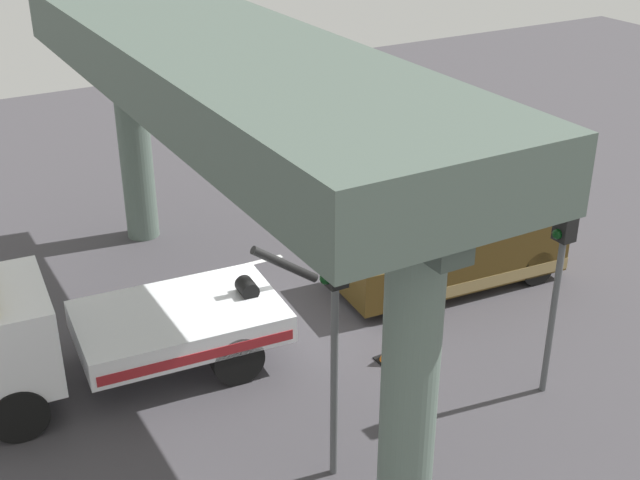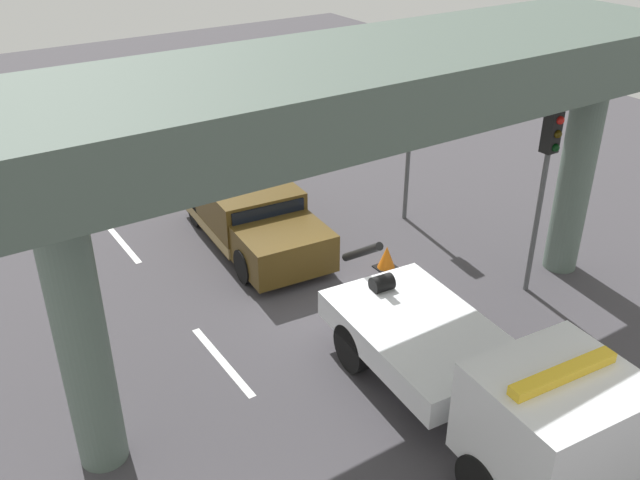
# 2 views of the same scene
# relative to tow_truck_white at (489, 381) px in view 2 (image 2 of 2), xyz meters

# --- Properties ---
(ground_plane) EXTENTS (60.00, 40.00, 0.10)m
(ground_plane) POSITION_rel_tow_truck_white_xyz_m (-4.38, 0.06, -1.25)
(ground_plane) COLOR #423F44
(lane_stripe_west) EXTENTS (2.60, 0.16, 0.01)m
(lane_stripe_west) POSITION_rel_tow_truck_white_xyz_m (-10.38, -2.91, -1.20)
(lane_stripe_west) COLOR silver
(lane_stripe_west) RESTS_ON ground
(lane_stripe_mid) EXTENTS (2.60, 0.16, 0.01)m
(lane_stripe_mid) POSITION_rel_tow_truck_white_xyz_m (-4.38, -2.91, -1.20)
(lane_stripe_mid) COLOR silver
(lane_stripe_mid) RESTS_ON ground
(tow_truck_white) EXTENTS (7.33, 2.88, 2.46)m
(tow_truck_white) POSITION_rel_tow_truck_white_xyz_m (0.00, 0.00, 0.00)
(tow_truck_white) COLOR white
(tow_truck_white) RESTS_ON ground
(towed_van_green) EXTENTS (5.36, 2.59, 1.58)m
(towed_van_green) POSITION_rel_tow_truck_white_xyz_m (-8.62, 0.07, -0.42)
(towed_van_green) COLOR #4C3814
(towed_van_green) RESTS_ON ground
(overpass_structure) EXTENTS (3.60, 13.55, 6.15)m
(overpass_structure) POSITION_rel_tow_truck_white_xyz_m (-3.16, 0.06, 4.06)
(overpass_structure) COLOR #596B60
(overpass_structure) RESTS_ON ground
(traffic_light_near) EXTENTS (0.39, 0.32, 3.99)m
(traffic_light_near) POSITION_rel_tow_truck_white_xyz_m (-7.36, 4.32, 1.71)
(traffic_light_near) COLOR #515456
(traffic_light_near) RESTS_ON ground
(traffic_light_far) EXTENTS (0.39, 0.32, 4.36)m
(traffic_light_far) POSITION_rel_tow_truck_white_xyz_m (-2.86, 4.32, 1.97)
(traffic_light_far) COLOR #515456
(traffic_light_far) RESTS_ON ground
(traffic_cone_orange) EXTENTS (0.51, 0.51, 0.61)m
(traffic_cone_orange) POSITION_rel_tow_truck_white_xyz_m (-5.46, 2.15, -0.91)
(traffic_cone_orange) COLOR orange
(traffic_cone_orange) RESTS_ON ground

